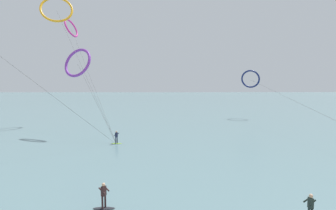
{
  "coord_description": "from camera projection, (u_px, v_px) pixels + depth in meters",
  "views": [
    {
      "loc": [
        -0.34,
        0.32,
        8.14
      ],
      "look_at": [
        0.0,
        22.72,
        6.17
      ],
      "focal_mm": 28.25,
      "sensor_mm": 36.0,
      "label": 1
    }
  ],
  "objects": [
    {
      "name": "surfer_charcoal",
      "position": [
        104.0,
        197.0,
        16.75
      ],
      "size": [
        1.4,
        0.69,
        1.7
      ],
      "rotation": [
        0.0,
        0.0,
        4.27
      ],
      "color": "black",
      "rests_on": "ground"
    },
    {
      "name": "kite_navy",
      "position": [
        251.0,
        79.0,
        59.55
      ],
      "size": [
        4.27,
        52.62,
        10.86
      ],
      "rotation": [
        0.0,
        0.0,
        2.63
      ],
      "color": "navy",
      "rests_on": "ground"
    },
    {
      "name": "sea_water",
      "position": [
        165.0,
        102.0,
        107.69
      ],
      "size": [
        400.0,
        200.0,
        0.08
      ],
      "primitive_type": "cube",
      "color": "slate",
      "rests_on": "ground"
    },
    {
      "name": "kite_magenta",
      "position": [
        71.0,
        28.0,
        52.17
      ],
      "size": [
        13.47,
        21.7,
        20.63
      ],
      "rotation": [
        0.0,
        0.0,
        1.36
      ],
      "color": "#CC288E",
      "rests_on": "ground"
    },
    {
      "name": "surfer_cobalt",
      "position": [
        310.0,
        210.0,
        15.1
      ],
      "size": [
        1.4,
        0.59,
        1.7
      ],
      "rotation": [
        0.0,
        0.0,
        1.61
      ],
      "color": "#2647B7",
      "rests_on": "ground"
    },
    {
      "name": "surfer_lime",
      "position": [
        116.0,
        138.0,
        34.45
      ],
      "size": [
        1.4,
        0.71,
        1.7
      ],
      "rotation": [
        0.0,
        0.0,
        1.07
      ],
      "color": "#8CC62D",
      "rests_on": "ground"
    },
    {
      "name": "kite_violet",
      "position": [
        78.0,
        63.0,
        40.56
      ],
      "size": [
        9.76,
        9.19,
        13.39
      ],
      "rotation": [
        0.0,
        0.0,
        5.85
      ],
      "color": "purple",
      "rests_on": "ground"
    },
    {
      "name": "kite_amber",
      "position": [
        57.0,
        9.0,
        43.57
      ],
      "size": [
        14.43,
        13.08,
        22.49
      ],
      "rotation": [
        0.0,
        0.0,
        0.28
      ],
      "color": "orange",
      "rests_on": "ground"
    }
  ]
}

